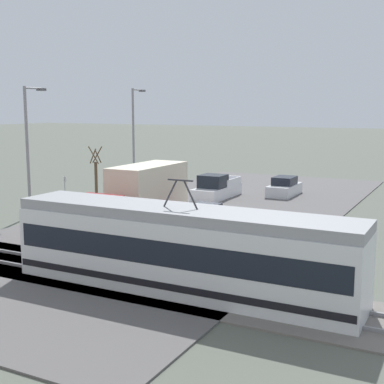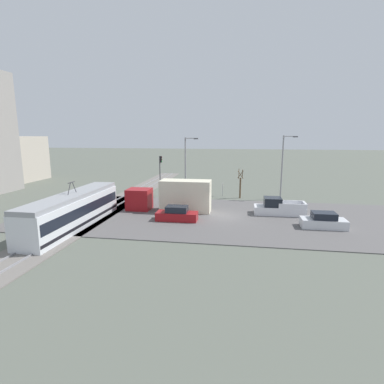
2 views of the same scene
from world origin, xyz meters
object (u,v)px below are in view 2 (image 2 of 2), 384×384
(box_truck, at_px, (174,197))
(traffic_light_pole, at_px, (160,171))
(light_rail_tram, at_px, (74,211))
(no_parking_sign, at_px, (223,188))
(sedan_car_0, at_px, (323,221))
(street_lamp_mid_block, at_px, (284,163))
(street_tree, at_px, (240,185))
(pickup_truck, at_px, (278,208))
(sedan_car_1, at_px, (177,214))
(street_lamp_near_crossing, at_px, (187,163))

(box_truck, relative_size, traffic_light_pole, 1.69)
(light_rail_tram, height_order, traffic_light_pole, traffic_light_pole)
(no_parking_sign, bearing_deg, box_truck, 152.47)
(sedan_car_0, xyz_separation_m, street_lamp_mid_block, (13.28, 2.22, 4.39))
(light_rail_tram, height_order, street_tree, light_rail_tram)
(pickup_truck, height_order, traffic_light_pole, traffic_light_pole)
(sedan_car_1, height_order, street_tree, street_tree)
(box_truck, distance_m, sedan_car_1, 4.25)
(traffic_light_pole, height_order, street_lamp_near_crossing, street_lamp_near_crossing)
(sedan_car_0, height_order, sedan_car_1, sedan_car_0)
(box_truck, height_order, no_parking_sign, box_truck)
(no_parking_sign, bearing_deg, street_tree, -112.00)
(light_rail_tram, xyz_separation_m, street_lamp_near_crossing, (16.09, -8.51, 3.28))
(street_lamp_near_crossing, bearing_deg, sedan_car_1, -174.84)
(box_truck, distance_m, street_lamp_near_crossing, 8.99)
(pickup_truck, distance_m, traffic_light_pole, 18.32)
(light_rail_tram, distance_m, pickup_truck, 22.09)
(street_tree, bearing_deg, street_lamp_mid_block, -88.92)
(light_rail_tram, xyz_separation_m, street_tree, (16.62, -16.26, 0.23))
(sedan_car_0, xyz_separation_m, sedan_car_1, (0.28, 14.72, -0.00))
(sedan_car_0, height_order, traffic_light_pole, traffic_light_pole)
(light_rail_tram, xyz_separation_m, traffic_light_pole, (16.22, -4.54, 2.12))
(street_lamp_near_crossing, bearing_deg, light_rail_tram, 152.12)
(sedan_car_1, bearing_deg, pickup_truck, 110.97)
(sedan_car_0, bearing_deg, box_truck, 75.06)
(light_rail_tram, relative_size, pickup_truck, 2.55)
(sedan_car_1, bearing_deg, traffic_light_pole, -157.84)
(box_truck, xyz_separation_m, street_tree, (8.94, -7.78, 0.13))
(box_truck, xyz_separation_m, no_parking_sign, (9.98, -5.20, -0.55))
(street_lamp_near_crossing, xyz_separation_m, street_lamp_mid_block, (0.64, -13.61, 0.14))
(box_truck, height_order, sedan_car_1, box_truck)
(box_truck, distance_m, pickup_truck, 12.16)
(traffic_light_pole, bearing_deg, street_lamp_mid_block, -88.34)
(box_truck, bearing_deg, street_lamp_mid_block, -56.45)
(traffic_light_pole, distance_m, no_parking_sign, 9.60)
(sedan_car_0, bearing_deg, pickup_truck, 39.89)
(sedan_car_1, relative_size, traffic_light_pole, 0.73)
(sedan_car_0, relative_size, street_lamp_mid_block, 0.47)
(light_rail_tram, relative_size, box_truck, 1.43)
(sedan_car_0, relative_size, no_parking_sign, 2.10)
(pickup_truck, xyz_separation_m, street_tree, (8.69, 4.34, 1.11))
(pickup_truck, xyz_separation_m, sedan_car_1, (-4.20, 10.97, -0.09))
(sedan_car_0, relative_size, sedan_car_1, 0.97)
(traffic_light_pole, bearing_deg, no_parking_sign, -81.04)
(sedan_car_0, bearing_deg, street_lamp_mid_block, 9.49)
(sedan_car_1, bearing_deg, sedan_car_0, 88.90)
(sedan_car_0, relative_size, street_lamp_near_crossing, 0.49)
(street_tree, bearing_deg, street_lamp_near_crossing, 93.88)
(street_lamp_near_crossing, bearing_deg, street_tree, -86.12)
(pickup_truck, bearing_deg, box_truck, 91.19)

